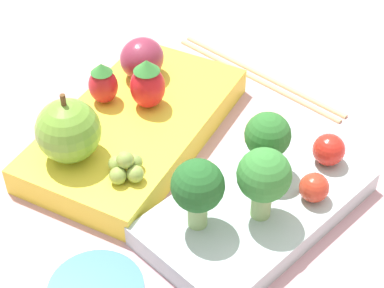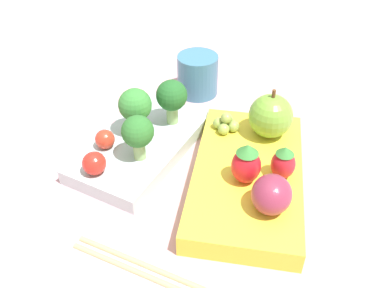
# 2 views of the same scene
# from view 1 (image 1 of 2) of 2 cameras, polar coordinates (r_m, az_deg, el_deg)

# --- Properties ---
(ground_plane) EXTENTS (4.00, 4.00, 0.00)m
(ground_plane) POSITION_cam_1_polar(r_m,az_deg,el_deg) (0.57, 0.86, -2.47)
(ground_plane) COLOR #C6939E
(bento_box_savoury) EXTENTS (0.21, 0.13, 0.02)m
(bento_box_savoury) POSITION_cam_1_polar(r_m,az_deg,el_deg) (0.53, 5.79, -5.66)
(bento_box_savoury) COLOR silver
(bento_box_savoury) RESTS_ON ground_plane
(bento_box_fruit) EXTENTS (0.24, 0.16, 0.03)m
(bento_box_fruit) POSITION_cam_1_polar(r_m,az_deg,el_deg) (0.60, -5.12, 1.41)
(bento_box_fruit) COLOR yellow
(bento_box_fruit) RESTS_ON ground_plane
(broccoli_floret_0) EXTENTS (0.04, 0.04, 0.06)m
(broccoli_floret_0) POSITION_cam_1_polar(r_m,az_deg,el_deg) (0.52, 6.73, 0.60)
(broccoli_floret_0) COLOR #93B770
(broccoli_floret_0) RESTS_ON bento_box_savoury
(broccoli_floret_1) EXTENTS (0.04, 0.04, 0.06)m
(broccoli_floret_1) POSITION_cam_1_polar(r_m,az_deg,el_deg) (0.47, 0.51, -3.92)
(broccoli_floret_1) COLOR #93B770
(broccoli_floret_1) RESTS_ON bento_box_savoury
(broccoli_floret_2) EXTENTS (0.04, 0.04, 0.06)m
(broccoli_floret_2) POSITION_cam_1_polar(r_m,az_deg,el_deg) (0.48, 6.41, -2.97)
(broccoli_floret_2) COLOR #93B770
(broccoli_floret_2) RESTS_ON bento_box_savoury
(cherry_tomato_0) EXTENTS (0.03, 0.03, 0.03)m
(cherry_tomato_0) POSITION_cam_1_polar(r_m,az_deg,el_deg) (0.55, 12.06, -0.50)
(cherry_tomato_0) COLOR red
(cherry_tomato_0) RESTS_ON bento_box_savoury
(cherry_tomato_1) EXTENTS (0.02, 0.02, 0.02)m
(cherry_tomato_1) POSITION_cam_1_polar(r_m,az_deg,el_deg) (0.52, 10.80, -3.83)
(cherry_tomato_1) COLOR red
(cherry_tomato_1) RESTS_ON bento_box_savoury
(apple) EXTENTS (0.05, 0.05, 0.06)m
(apple) POSITION_cam_1_polar(r_m,az_deg,el_deg) (0.54, -10.94, 1.17)
(apple) COLOR #70A838
(apple) RESTS_ON bento_box_fruit
(strawberry_0) EXTENTS (0.03, 0.03, 0.04)m
(strawberry_0) POSITION_cam_1_polar(r_m,az_deg,el_deg) (0.60, -8.19, 5.18)
(strawberry_0) COLOR red
(strawberry_0) RESTS_ON bento_box_fruit
(strawberry_1) EXTENTS (0.03, 0.03, 0.05)m
(strawberry_1) POSITION_cam_1_polar(r_m,az_deg,el_deg) (0.59, -3.98, 5.34)
(strawberry_1) COLOR red
(strawberry_1) RESTS_ON bento_box_fruit
(plum) EXTENTS (0.04, 0.04, 0.04)m
(plum) POSITION_cam_1_polar(r_m,az_deg,el_deg) (0.63, -4.47, 7.59)
(plum) COLOR #892D47
(plum) RESTS_ON bento_box_fruit
(grape_cluster) EXTENTS (0.03, 0.03, 0.02)m
(grape_cluster) POSITION_cam_1_polar(r_m,az_deg,el_deg) (0.53, -5.89, -2.06)
(grape_cluster) COLOR #8EA84C
(grape_cluster) RESTS_ON bento_box_fruit
(chopsticks_pair) EXTENTS (0.04, 0.21, 0.01)m
(chopsticks_pair) POSITION_cam_1_polar(r_m,az_deg,el_deg) (0.68, 5.93, 6.12)
(chopsticks_pair) COLOR tan
(chopsticks_pair) RESTS_ON ground_plane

